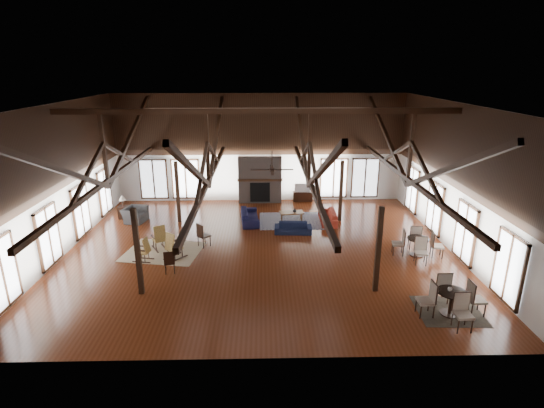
{
  "coord_description": "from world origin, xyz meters",
  "views": [
    {
      "loc": [
        0.14,
        -16.41,
        7.38
      ],
      "look_at": [
        0.55,
        1.0,
        1.7
      ],
      "focal_mm": 28.0,
      "sensor_mm": 36.0,
      "label": 1
    }
  ],
  "objects_px": {
    "sofa_navy_left": "(250,216)",
    "coffee_table": "(291,213)",
    "armchair": "(135,215)",
    "tv_console": "(303,196)",
    "sofa_orange": "(328,217)",
    "cafe_table_far": "(418,244)",
    "cafe_table_near": "(451,299)",
    "sofa_navy_front": "(293,228)"
  },
  "relations": [
    {
      "from": "sofa_navy_front",
      "to": "coffee_table",
      "type": "bearing_deg",
      "value": 91.86
    },
    {
      "from": "cafe_table_far",
      "to": "tv_console",
      "type": "bearing_deg",
      "value": 118.04
    },
    {
      "from": "sofa_orange",
      "to": "armchair",
      "type": "distance_m",
      "value": 9.56
    },
    {
      "from": "cafe_table_near",
      "to": "sofa_navy_front",
      "type": "bearing_deg",
      "value": 122.62
    },
    {
      "from": "tv_console",
      "to": "sofa_navy_front",
      "type": "bearing_deg",
      "value": -100.36
    },
    {
      "from": "sofa_orange",
      "to": "armchair",
      "type": "height_order",
      "value": "armchair"
    },
    {
      "from": "cafe_table_far",
      "to": "tv_console",
      "type": "distance_m",
      "value": 8.47
    },
    {
      "from": "armchair",
      "to": "cafe_table_far",
      "type": "relative_size",
      "value": 0.54
    },
    {
      "from": "armchair",
      "to": "tv_console",
      "type": "xyz_separation_m",
      "value": [
        8.64,
        3.19,
        -0.09
      ]
    },
    {
      "from": "coffee_table",
      "to": "cafe_table_far",
      "type": "bearing_deg",
      "value": -48.12
    },
    {
      "from": "armchair",
      "to": "cafe_table_far",
      "type": "bearing_deg",
      "value": -95.41
    },
    {
      "from": "cafe_table_near",
      "to": "tv_console",
      "type": "distance_m",
      "value": 12.29
    },
    {
      "from": "sofa_orange",
      "to": "cafe_table_near",
      "type": "height_order",
      "value": "cafe_table_near"
    },
    {
      "from": "armchair",
      "to": "cafe_table_far",
      "type": "height_order",
      "value": "cafe_table_far"
    },
    {
      "from": "sofa_navy_front",
      "to": "cafe_table_far",
      "type": "xyz_separation_m",
      "value": [
        4.88,
        -2.57,
        0.28
      ]
    },
    {
      "from": "sofa_navy_left",
      "to": "armchair",
      "type": "xyz_separation_m",
      "value": [
        -5.7,
        0.21,
        0.06
      ]
    },
    {
      "from": "coffee_table",
      "to": "tv_console",
      "type": "xyz_separation_m",
      "value": [
        0.86,
        3.24,
        -0.12
      ]
    },
    {
      "from": "sofa_navy_front",
      "to": "sofa_orange",
      "type": "xyz_separation_m",
      "value": [
        1.82,
        1.43,
        0.03
      ]
    },
    {
      "from": "armchair",
      "to": "sofa_navy_left",
      "type": "bearing_deg",
      "value": -78.75
    },
    {
      "from": "sofa_orange",
      "to": "coffee_table",
      "type": "height_order",
      "value": "sofa_orange"
    },
    {
      "from": "cafe_table_far",
      "to": "cafe_table_near",
      "type": "bearing_deg",
      "value": -96.37
    },
    {
      "from": "sofa_navy_front",
      "to": "armchair",
      "type": "distance_m",
      "value": 7.93
    },
    {
      "from": "sofa_navy_front",
      "to": "coffee_table",
      "type": "distance_m",
      "value": 1.68
    },
    {
      "from": "sofa_orange",
      "to": "tv_console",
      "type": "xyz_separation_m",
      "value": [
        -0.92,
        3.48,
        -0.01
      ]
    },
    {
      "from": "cafe_table_near",
      "to": "tv_console",
      "type": "bearing_deg",
      "value": 106.55
    },
    {
      "from": "cafe_table_near",
      "to": "tv_console",
      "type": "xyz_separation_m",
      "value": [
        -3.5,
        11.78,
        -0.28
      ]
    },
    {
      "from": "coffee_table",
      "to": "cafe_table_near",
      "type": "xyz_separation_m",
      "value": [
        4.36,
        -8.54,
        0.16
      ]
    },
    {
      "from": "armchair",
      "to": "cafe_table_near",
      "type": "bearing_deg",
      "value": -111.94
    },
    {
      "from": "coffee_table",
      "to": "armchair",
      "type": "height_order",
      "value": "armchair"
    },
    {
      "from": "coffee_table",
      "to": "cafe_table_far",
      "type": "height_order",
      "value": "cafe_table_far"
    },
    {
      "from": "sofa_navy_left",
      "to": "cafe_table_near",
      "type": "distance_m",
      "value": 10.57
    },
    {
      "from": "sofa_navy_left",
      "to": "cafe_table_near",
      "type": "bearing_deg",
      "value": -147.27
    },
    {
      "from": "sofa_navy_left",
      "to": "sofa_orange",
      "type": "distance_m",
      "value": 3.86
    },
    {
      "from": "sofa_orange",
      "to": "cafe_table_far",
      "type": "distance_m",
      "value": 5.04
    },
    {
      "from": "sofa_orange",
      "to": "coffee_table",
      "type": "relative_size",
      "value": 1.56
    },
    {
      "from": "sofa_navy_left",
      "to": "coffee_table",
      "type": "distance_m",
      "value": 2.08
    },
    {
      "from": "sofa_navy_front",
      "to": "cafe_table_far",
      "type": "height_order",
      "value": "cafe_table_far"
    },
    {
      "from": "coffee_table",
      "to": "cafe_table_far",
      "type": "distance_m",
      "value": 6.43
    },
    {
      "from": "cafe_table_near",
      "to": "cafe_table_far",
      "type": "height_order",
      "value": "cafe_table_near"
    },
    {
      "from": "tv_console",
      "to": "cafe_table_far",
      "type": "bearing_deg",
      "value": -61.96
    },
    {
      "from": "sofa_orange",
      "to": "tv_console",
      "type": "height_order",
      "value": "sofa_orange"
    },
    {
      "from": "sofa_navy_left",
      "to": "cafe_table_far",
      "type": "relative_size",
      "value": 1.0
    }
  ]
}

